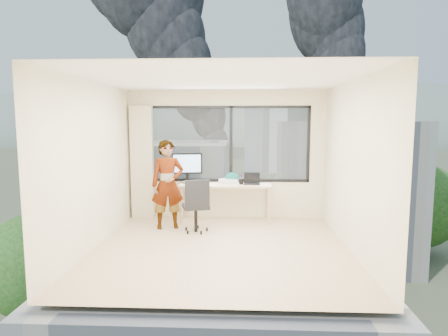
# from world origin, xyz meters

# --- Properties ---
(floor) EXTENTS (4.00, 4.00, 0.01)m
(floor) POSITION_xyz_m (0.00, 0.00, 0.00)
(floor) COLOR #D6BE8B
(floor) RESTS_ON ground
(ceiling) EXTENTS (4.00, 4.00, 0.01)m
(ceiling) POSITION_xyz_m (0.00, 0.00, 2.60)
(ceiling) COLOR white
(ceiling) RESTS_ON ground
(wall_front) EXTENTS (4.00, 0.01, 2.60)m
(wall_front) POSITION_xyz_m (0.00, -2.00, 1.30)
(wall_front) COLOR beige
(wall_front) RESTS_ON ground
(wall_left) EXTENTS (0.01, 4.00, 2.60)m
(wall_left) POSITION_xyz_m (-2.00, 0.00, 1.30)
(wall_left) COLOR beige
(wall_left) RESTS_ON ground
(wall_right) EXTENTS (0.01, 4.00, 2.60)m
(wall_right) POSITION_xyz_m (2.00, 0.00, 1.30)
(wall_right) COLOR beige
(wall_right) RESTS_ON ground
(window_wall) EXTENTS (3.30, 0.16, 1.55)m
(window_wall) POSITION_xyz_m (0.05, 2.00, 1.52)
(window_wall) COLOR black
(window_wall) RESTS_ON ground
(curtain) EXTENTS (0.45, 0.14, 2.30)m
(curtain) POSITION_xyz_m (-1.72, 1.88, 1.15)
(curtain) COLOR beige
(curtain) RESTS_ON floor
(desk) EXTENTS (1.80, 0.60, 0.75)m
(desk) POSITION_xyz_m (0.00, 1.66, 0.38)
(desk) COLOR tan
(desk) RESTS_ON floor
(chair) EXTENTS (0.62, 0.62, 1.00)m
(chair) POSITION_xyz_m (-0.50, 0.88, 0.50)
(chair) COLOR black
(chair) RESTS_ON floor
(person) EXTENTS (0.69, 0.55, 1.65)m
(person) POSITION_xyz_m (-1.05, 1.11, 0.82)
(person) COLOR #2D2D33
(person) RESTS_ON floor
(monitor) EXTENTS (0.63, 0.22, 0.61)m
(monitor) POSITION_xyz_m (-0.78, 1.78, 1.06)
(monitor) COLOR black
(monitor) RESTS_ON desk
(game_console) EXTENTS (0.40, 0.37, 0.08)m
(game_console) POSITION_xyz_m (0.06, 1.83, 0.79)
(game_console) COLOR white
(game_console) RESTS_ON desk
(laptop) EXTENTS (0.33, 0.35, 0.20)m
(laptop) POSITION_xyz_m (0.52, 1.66, 0.85)
(laptop) COLOR black
(laptop) RESTS_ON desk
(cellphone) EXTENTS (0.11, 0.07, 0.01)m
(cellphone) POSITION_xyz_m (-0.74, 1.57, 0.76)
(cellphone) COLOR black
(cellphone) RESTS_ON desk
(pen_cup) EXTENTS (0.11, 0.11, 0.11)m
(pen_cup) POSITION_xyz_m (0.31, 1.65, 0.81)
(pen_cup) COLOR black
(pen_cup) RESTS_ON desk
(handbag) EXTENTS (0.29, 0.17, 0.21)m
(handbag) POSITION_xyz_m (0.12, 1.85, 0.86)
(handbag) COLOR #0B4747
(handbag) RESTS_ON desk
(exterior_ground) EXTENTS (400.00, 400.00, 0.04)m
(exterior_ground) POSITION_xyz_m (0.00, 120.00, -14.00)
(exterior_ground) COLOR #515B3D
(exterior_ground) RESTS_ON ground
(near_bldg_a) EXTENTS (16.00, 12.00, 14.00)m
(near_bldg_a) POSITION_xyz_m (-9.00, 30.00, -7.00)
(near_bldg_a) COLOR beige
(near_bldg_a) RESTS_ON exterior_ground
(near_bldg_b) EXTENTS (14.00, 13.00, 16.00)m
(near_bldg_b) POSITION_xyz_m (12.00, 38.00, -6.00)
(near_bldg_b) COLOR silver
(near_bldg_b) RESTS_ON exterior_ground
(far_tower_a) EXTENTS (14.00, 14.00, 28.00)m
(far_tower_a) POSITION_xyz_m (-35.00, 95.00, 0.00)
(far_tower_a) COLOR silver
(far_tower_a) RESTS_ON exterior_ground
(far_tower_b) EXTENTS (13.00, 13.00, 30.00)m
(far_tower_b) POSITION_xyz_m (8.00, 120.00, 1.00)
(far_tower_b) COLOR silver
(far_tower_b) RESTS_ON exterior_ground
(far_tower_c) EXTENTS (15.00, 15.00, 26.00)m
(far_tower_c) POSITION_xyz_m (45.00, 140.00, -1.00)
(far_tower_c) COLOR silver
(far_tower_c) RESTS_ON exterior_ground
(far_tower_d) EXTENTS (16.00, 14.00, 22.00)m
(far_tower_d) POSITION_xyz_m (-60.00, 150.00, -3.00)
(far_tower_d) COLOR silver
(far_tower_d) RESTS_ON exterior_ground
(hill_a) EXTENTS (288.00, 216.00, 90.00)m
(hill_a) POSITION_xyz_m (-120.00, 320.00, -14.00)
(hill_a) COLOR slate
(hill_a) RESTS_ON exterior_ground
(hill_b) EXTENTS (300.00, 220.00, 96.00)m
(hill_b) POSITION_xyz_m (100.00, 320.00, -14.00)
(hill_b) COLOR slate
(hill_b) RESTS_ON exterior_ground
(tree_a) EXTENTS (7.00, 7.00, 8.00)m
(tree_a) POSITION_xyz_m (-16.00, 22.00, -10.00)
(tree_a) COLOR #174416
(tree_a) RESTS_ON exterior_ground
(tree_b) EXTENTS (7.60, 7.60, 9.00)m
(tree_b) POSITION_xyz_m (4.00, 18.00, -9.50)
(tree_b) COLOR #174416
(tree_b) RESTS_ON exterior_ground
(tree_c) EXTENTS (8.40, 8.40, 10.00)m
(tree_c) POSITION_xyz_m (22.00, 40.00, -9.00)
(tree_c) COLOR #174416
(tree_c) RESTS_ON exterior_ground
(smoke_plume_a) EXTENTS (40.00, 24.00, 90.00)m
(smoke_plume_a) POSITION_xyz_m (-10.00, 150.00, 39.00)
(smoke_plume_a) COLOR black
(smoke_plume_a) RESTS_ON exterior_ground
(smoke_plume_b) EXTENTS (30.00, 18.00, 70.00)m
(smoke_plume_b) POSITION_xyz_m (55.00, 170.00, 27.00)
(smoke_plume_b) COLOR black
(smoke_plume_b) RESTS_ON exterior_ground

